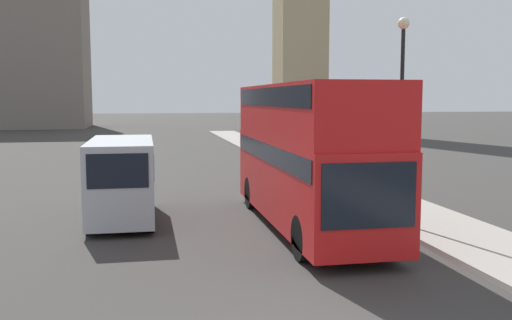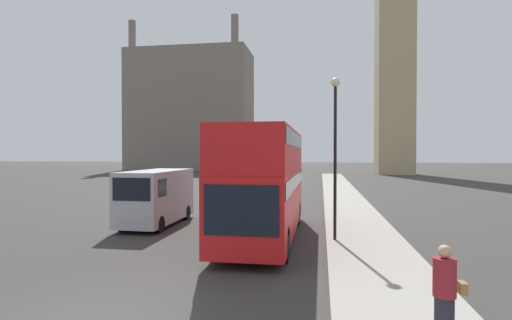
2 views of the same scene
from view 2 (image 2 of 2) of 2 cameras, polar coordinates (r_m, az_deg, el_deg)
building_block_distant at (r=88.29m, az=-9.28°, el=6.97°), size 25.65×12.43×31.08m
red_double_decker_bus at (r=16.54m, az=1.28°, el=-2.62°), size 2.58×10.04×4.45m
white_van at (r=20.20m, az=-14.11°, el=-5.01°), size 2.05×5.32×2.68m
pedestrian at (r=8.12m, az=25.38°, el=-17.03°), size 0.55×0.39×1.77m
street_lamp at (r=15.87m, az=11.25°, el=3.54°), size 0.36×0.36×6.33m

